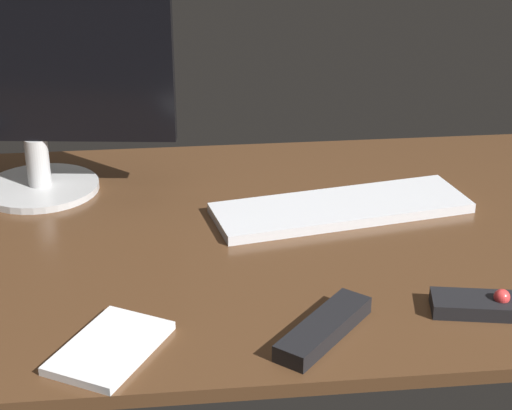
% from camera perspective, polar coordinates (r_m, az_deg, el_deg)
% --- Properties ---
extents(desk, '(1.40, 0.84, 0.02)m').
position_cam_1_polar(desk, '(1.41, -3.00, -2.34)').
color(desk, '#4C301C').
rests_on(desk, ground).
extents(monitor, '(0.51, 0.21, 0.41)m').
position_cam_1_polar(monitor, '(1.55, -15.05, 8.42)').
color(monitor, '#B8B8B8').
rests_on(monitor, desk).
extents(keyboard, '(0.46, 0.22, 0.02)m').
position_cam_1_polar(keyboard, '(1.49, 5.74, -0.19)').
color(keyboard, silver).
rests_on(keyboard, desk).
extents(media_remote, '(0.16, 0.09, 0.04)m').
position_cam_1_polar(media_remote, '(1.23, 15.26, -6.48)').
color(media_remote, black).
rests_on(media_remote, desk).
extents(tv_remote, '(0.15, 0.16, 0.02)m').
position_cam_1_polar(tv_remote, '(1.14, 4.58, -8.25)').
color(tv_remote, black).
rests_on(tv_remote, desk).
extents(notepad, '(0.17, 0.19, 0.01)m').
position_cam_1_polar(notepad, '(1.12, -9.76, -9.41)').
color(notepad, silver).
rests_on(notepad, desk).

